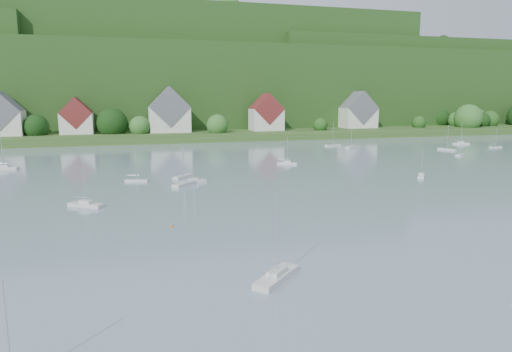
{
  "coord_description": "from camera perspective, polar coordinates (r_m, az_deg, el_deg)",
  "views": [
    {
      "loc": [
        -10.51,
        2.53,
        17.33
      ],
      "look_at": [
        9.65,
        75.0,
        4.0
      ],
      "focal_mm": 31.77,
      "sensor_mm": 36.0,
      "label": 1
    }
  ],
  "objects": [
    {
      "name": "village_building_3",
      "position": [
        191.85,
        1.3,
        7.69
      ],
      "size": [
        13.0,
        10.4,
        15.5
      ],
      "color": "silver",
      "rests_on": "far_shore_strip"
    },
    {
      "name": "village_building_1",
      "position": [
        187.68,
        -21.65,
        6.73
      ],
      "size": [
        12.0,
        9.36,
        14.0
      ],
      "color": "silver",
      "rests_on": "far_shore_strip"
    },
    {
      "name": "far_shore_strip",
      "position": [
        198.38,
        -12.51,
        5.24
      ],
      "size": [
        600.0,
        60.0,
        3.0
      ],
      "primitive_type": "cube",
      "color": "#28491B",
      "rests_on": "ground"
    },
    {
      "name": "forested_ridge",
      "position": [
        266.32,
        -13.45,
        10.98
      ],
      "size": [
        620.0,
        181.22,
        69.89
      ],
      "color": "#1B3C13",
      "rests_on": "ground"
    },
    {
      "name": "far_sailboat_cluster",
      "position": [
        116.87,
        -6.04,
        1.65
      ],
      "size": [
        204.52,
        76.18,
        8.71
      ],
      "color": "silver",
      "rests_on": "ground"
    },
    {
      "name": "village_building_0",
      "position": [
        189.92,
        -29.28,
        6.42
      ],
      "size": [
        14.0,
        10.4,
        16.0
      ],
      "color": "silver",
      "rests_on": "far_shore_strip"
    },
    {
      "name": "village_building_2",
      "position": [
        186.25,
        -10.86,
        7.7
      ],
      "size": [
        16.0,
        11.44,
        18.0
      ],
      "color": "silver",
      "rests_on": "far_shore_strip"
    },
    {
      "name": "near_sailboat_3",
      "position": [
        44.15,
        2.59,
        -12.44
      ],
      "size": [
        5.77,
        5.71,
        8.56
      ],
      "rotation": [
        0.0,
        0.0,
        0.78
      ],
      "color": "silver",
      "rests_on": "ground"
    },
    {
      "name": "mooring_buoy_3",
      "position": [
        62.04,
        -10.58,
        -6.35
      ],
      "size": [
        0.39,
        0.39,
        0.39
      ],
      "primitive_type": "sphere",
      "color": "orange",
      "rests_on": "ground"
    },
    {
      "name": "village_building_4",
      "position": [
        212.86,
        12.76,
        7.72
      ],
      "size": [
        15.0,
        10.4,
        16.5
      ],
      "color": "silver",
      "rests_on": "far_shore_strip"
    }
  ]
}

